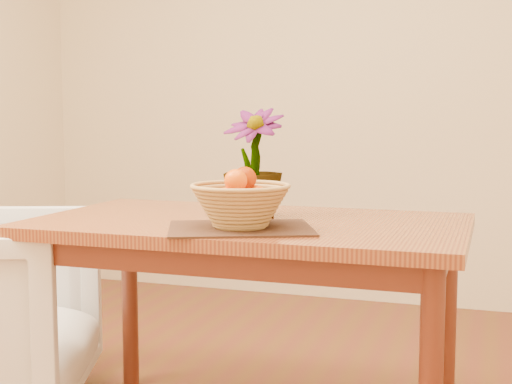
% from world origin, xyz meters
% --- Properties ---
extents(wall_back, '(4.00, 0.02, 2.70)m').
position_xyz_m(wall_back, '(0.00, 2.25, 1.35)').
color(wall_back, beige).
rests_on(wall_back, floor).
extents(table, '(1.40, 0.80, 0.75)m').
position_xyz_m(table, '(0.00, 0.30, 0.66)').
color(table, brown).
rests_on(table, floor).
extents(placemat, '(0.52, 0.46, 0.01)m').
position_xyz_m(placemat, '(0.04, 0.10, 0.75)').
color(placemat, '#3A2115').
rests_on(placemat, table).
extents(wicker_basket, '(0.30, 0.30, 0.12)m').
position_xyz_m(wicker_basket, '(0.04, 0.10, 0.82)').
color(wicker_basket, '#B3894A').
rests_on(wicker_basket, placemat).
extents(orange_pile, '(0.17, 0.17, 0.13)m').
position_xyz_m(orange_pile, '(0.04, 0.11, 0.87)').
color(orange_pile, '#F35903').
rests_on(orange_pile, wicker_basket).
extents(potted_plant, '(0.22, 0.22, 0.37)m').
position_xyz_m(potted_plant, '(-0.01, 0.37, 0.93)').
color(potted_plant, '#1E4E16').
rests_on(potted_plant, table).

